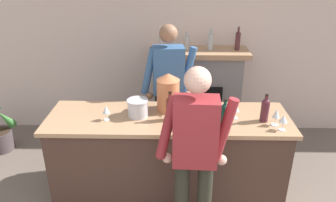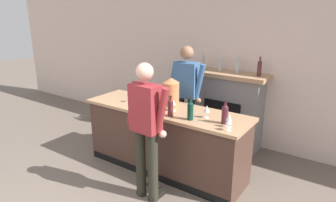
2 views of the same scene
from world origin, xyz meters
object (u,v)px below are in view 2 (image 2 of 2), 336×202
Objects in this scene: person_bartender at (186,96)px; ice_bucket_steel at (148,98)px; wine_glass_front_right at (207,109)px; wine_glass_back_row at (229,118)px; wine_glass_near_bucket at (229,121)px; wine_bottle_rose_blush at (163,100)px; fireplace_stone at (227,109)px; potted_plant_corner at (100,110)px; wine_bottle_chardonnay_pale at (171,107)px; copper_dispenser at (171,91)px; wine_glass_by_dispenser at (128,95)px; wine_bottle_cabernet_heavy at (225,113)px; person_customer at (146,127)px; wine_bottle_burgundy_dark at (190,110)px; wine_glass_front_left at (173,103)px.

person_bartender reaches higher than ice_bucket_steel.
wine_glass_back_row is at bearing -20.49° from wine_glass_front_right.
wine_glass_near_bucket is (1.41, -0.27, 0.02)m from ice_bucket_steel.
wine_bottle_rose_blush is 1.77× the size of wine_glass_back_row.
fireplace_stone is 10.26× the size of wine_glass_near_bucket.
wine_glass_front_right is (1.00, -0.03, 0.03)m from ice_bucket_steel.
wine_bottle_chardonnay_pale reaches higher than potted_plant_corner.
wine_glass_near_bucket is at bearing -66.12° from fireplace_stone.
copper_dispenser reaches higher than wine_glass_back_row.
potted_plant_corner is at bearing 151.25° from wine_glass_by_dispenser.
wine_glass_front_right is at bearing 168.58° from wine_bottle_cabernet_heavy.
person_bartender is (-0.24, 1.33, 0.03)m from person_customer.
potted_plant_corner is 2.96m from wine_bottle_chardonnay_pale.
copper_dispenser is 1.11m from wine_glass_back_row.
fireplace_stone is 1.61m from wine_bottle_burgundy_dark.
wine_glass_by_dispenser is (-0.61, -0.69, 0.08)m from person_bartender.
wine_glass_near_bucket is (1.11, -0.86, 0.09)m from person_bartender.
wine_glass_near_bucket is 1.04× the size of wine_glass_by_dispenser.
wine_bottle_cabernet_heavy is (1.28, -0.09, 0.04)m from ice_bucket_steel.
ice_bucket_steel reaches higher than wine_glass_back_row.
wine_glass_front_left is at bearing -6.02° from ice_bucket_steel.
ice_bucket_steel reaches higher than wine_glass_near_bucket.
copper_dispenser reaches higher than wine_glass_front_left.
wine_bottle_rose_blush is at bearing -21.48° from potted_plant_corner.
wine_glass_near_bucket is at bearing 28.86° from person_customer.
person_customer is 6.06× the size of wine_bottle_cabernet_heavy.
wine_bottle_rose_blush is 1.05× the size of wine_bottle_cabernet_heavy.
wine_glass_near_bucket is at bearing -53.62° from wine_bottle_cabernet_heavy.
wine_bottle_chardonnay_pale is 1.63× the size of wine_glass_front_right.
wine_bottle_chardonnay_pale is at bearing -34.36° from wine_bottle_rose_blush.
wine_bottle_rose_blush is (-0.37, -1.41, 0.45)m from fireplace_stone.
person_customer is at bearing -31.65° from potted_plant_corner.
fireplace_stone is 0.92× the size of person_customer.
wine_glass_by_dispenser is (-1.59, -0.01, -0.02)m from wine_bottle_cabernet_heavy.
wine_glass_back_row is 1.68m from wine_glass_by_dispenser.
wine_bottle_burgundy_dark reaches higher than wine_glass_front_left.
wine_bottle_burgundy_dark is at bearing -127.22° from wine_glass_front_right.
ice_bucket_steel is 1.44m from wine_glass_near_bucket.
wine_bottle_burgundy_dark is 0.29m from wine_bottle_chardonnay_pale.
wine_bottle_rose_blush is 0.95m from wine_bottle_cabernet_heavy.
copper_dispenser is 0.67m from wine_glass_by_dispenser.
wine_glass_back_row reaches higher than wine_glass_near_bucket.
wine_glass_near_bucket is 1.73m from wine_glass_by_dispenser.
ice_bucket_steel is 1.28m from wine_bottle_cabernet_heavy.
wine_bottle_burgundy_dark reaches higher than wine_glass_by_dispenser.
wine_bottle_chardonnay_pale reaches higher than ice_bucket_steel.
ice_bucket_steel is 1.00m from wine_glass_front_right.
wine_glass_back_row is 0.11m from wine_glass_near_bucket.
copper_dispenser is 1.18m from wine_glass_near_bucket.
wine_bottle_rose_blush is 1.91× the size of wine_glass_front_left.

